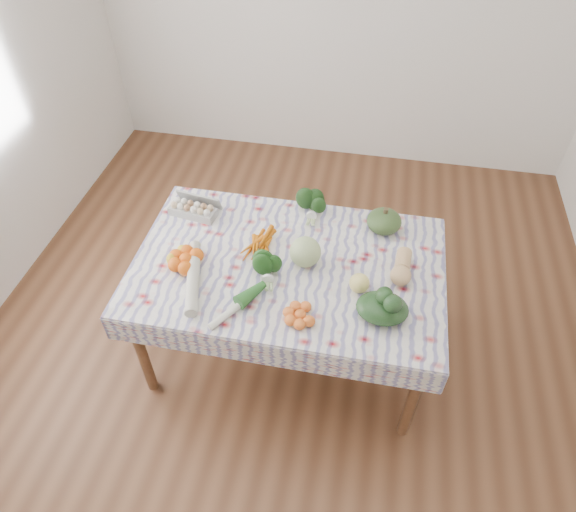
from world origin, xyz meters
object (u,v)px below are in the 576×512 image
object	(u,v)px
egg_carton	(193,210)
butternut_squash	(402,266)
kabocha_squash	(384,221)
grapefruit	(359,283)
dining_table	(288,274)
cabbage	(305,252)

from	to	relation	value
egg_carton	butternut_squash	distance (m)	1.25
kabocha_squash	grapefruit	size ratio (longest dim) A/B	1.91
kabocha_squash	dining_table	bearing A→B (deg)	-142.51
cabbage	egg_carton	bearing A→B (deg)	159.82
cabbage	butternut_squash	world-z (taller)	cabbage
cabbage	butternut_squash	size ratio (longest dim) A/B	0.71
butternut_squash	grapefruit	distance (m)	0.26
dining_table	kabocha_squash	world-z (taller)	kabocha_squash
butternut_squash	grapefruit	bearing A→B (deg)	-138.08
egg_carton	grapefruit	distance (m)	1.09
egg_carton	grapefruit	world-z (taller)	grapefruit
grapefruit	cabbage	bearing A→B (deg)	155.45
dining_table	butternut_squash	bearing A→B (deg)	4.22
kabocha_squash	butternut_squash	size ratio (longest dim) A/B	0.84
kabocha_squash	butternut_squash	distance (m)	0.35
dining_table	butternut_squash	distance (m)	0.61
dining_table	egg_carton	distance (m)	0.70
kabocha_squash	grapefruit	xyz separation A→B (m)	(-0.09, -0.48, -0.01)
kabocha_squash	grapefruit	world-z (taller)	kabocha_squash
grapefruit	kabocha_squash	bearing A→B (deg)	79.12
grapefruit	dining_table	bearing A→B (deg)	163.62
kabocha_squash	grapefruit	bearing A→B (deg)	-100.88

